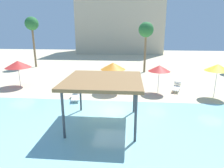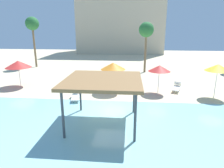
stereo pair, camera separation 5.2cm
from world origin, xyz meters
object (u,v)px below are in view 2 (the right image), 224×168
shade_pavilion (103,82)px  palm_tree_2 (32,25)px  palm_tree_0 (146,31)px  beach_umbrella_red_3 (18,64)px  beach_umbrella_orange_0 (113,66)px  lounge_chair_1 (115,79)px  lounge_chair_2 (177,87)px  beach_umbrella_yellow_4 (218,68)px  beach_umbrella_red_1 (159,68)px  lounge_chair_0 (76,95)px

shade_pavilion → palm_tree_2: size_ratio=0.61×
palm_tree_0 → palm_tree_2: bearing=171.7°
beach_umbrella_red_3 → beach_umbrella_orange_0: bearing=-5.5°
shade_pavilion → lounge_chair_1: (0.01, 9.95, -2.35)m
beach_umbrella_orange_0 → beach_umbrella_red_3: beach_umbrella_orange_0 is taller
beach_umbrella_orange_0 → palm_tree_0: 9.87m
beach_umbrella_red_3 → lounge_chair_2: 15.49m
beach_umbrella_yellow_4 → palm_tree_2: bearing=150.9°
beach_umbrella_orange_0 → palm_tree_2: 17.18m
shade_pavilion → beach_umbrella_red_3: bearing=141.7°
beach_umbrella_yellow_4 → palm_tree_0: 11.21m
palm_tree_0 → palm_tree_2: size_ratio=0.89×
beach_umbrella_red_1 → palm_tree_2: size_ratio=0.35×
lounge_chair_0 → palm_tree_2: palm_tree_2 is taller
beach_umbrella_red_3 → lounge_chair_0: (6.58, -3.31, -1.91)m
shade_pavilion → beach_umbrella_yellow_4: bearing=33.4°
shade_pavilion → palm_tree_0: palm_tree_0 is taller
beach_umbrella_yellow_4 → shade_pavilion: bearing=-146.6°
beach_umbrella_red_1 → lounge_chair_1: bearing=140.6°
shade_pavilion → palm_tree_2: bearing=125.5°
beach_umbrella_orange_0 → beach_umbrella_yellow_4: bearing=-5.0°
beach_umbrella_red_1 → beach_umbrella_red_3: bearing=176.4°
beach_umbrella_red_1 → palm_tree_0: palm_tree_0 is taller
lounge_chair_1 → shade_pavilion: bearing=-25.5°
beach_umbrella_orange_0 → beach_umbrella_yellow_4: 8.72m
shade_pavilion → lounge_chair_0: (-2.84, 4.11, -2.35)m
beach_umbrella_yellow_4 → lounge_chair_0: beach_umbrella_yellow_4 is taller
palm_tree_2 → beach_umbrella_yellow_4: bearing=-29.1°
beach_umbrella_orange_0 → lounge_chair_1: beach_umbrella_orange_0 is taller
lounge_chair_0 → palm_tree_2: bearing=-155.6°
lounge_chair_1 → palm_tree_0: size_ratio=0.31×
beach_umbrella_orange_0 → palm_tree_0: palm_tree_0 is taller
lounge_chair_1 → lounge_chair_2: bearing=40.9°
beach_umbrella_red_1 → beach_umbrella_red_3: 13.57m
lounge_chair_1 → palm_tree_2: bearing=-146.8°
beach_umbrella_orange_0 → beach_umbrella_red_3: 9.49m
lounge_chair_0 → shade_pavilion: bearing=23.2°
lounge_chair_2 → lounge_chair_0: bearing=-50.5°
beach_umbrella_red_1 → beach_umbrella_yellow_4: (4.59, -0.81, 0.31)m
lounge_chair_0 → beach_umbrella_orange_0: bearing=118.5°
beach_umbrella_yellow_4 → palm_tree_0: palm_tree_0 is taller
lounge_chair_2 → palm_tree_0: 9.68m
beach_umbrella_orange_0 → lounge_chair_0: beach_umbrella_orange_0 is taller
palm_tree_0 → palm_tree_2: 16.23m
beach_umbrella_red_3 → palm_tree_2: bearing=107.1°
lounge_chair_0 → palm_tree_0: 13.76m
palm_tree_2 → palm_tree_0: bearing=-8.3°
beach_umbrella_orange_0 → palm_tree_2: (-12.59, 11.10, 3.69)m
beach_umbrella_red_1 → lounge_chair_0: (-6.96, -2.45, -1.90)m
lounge_chair_0 → palm_tree_0: palm_tree_0 is taller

